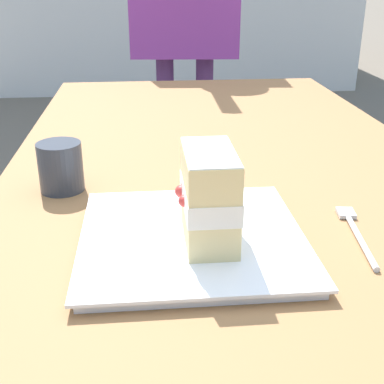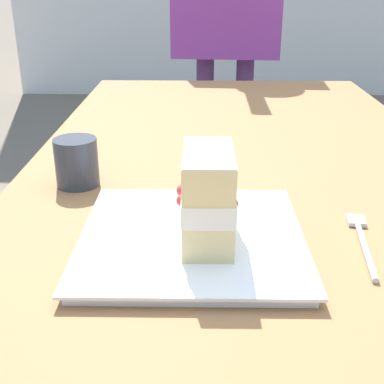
% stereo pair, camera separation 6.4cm
% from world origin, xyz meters
% --- Properties ---
extents(patio_table, '(1.67, 0.81, 0.73)m').
position_xyz_m(patio_table, '(0.00, 0.00, 0.64)').
color(patio_table, olive).
rests_on(patio_table, ground).
extents(dessert_plate, '(0.29, 0.29, 0.02)m').
position_xyz_m(dessert_plate, '(-0.25, 0.09, 0.74)').
color(dessert_plate, white).
rests_on(dessert_plate, patio_table).
extents(cake_slice, '(0.12, 0.08, 0.12)m').
position_xyz_m(cake_slice, '(-0.26, 0.07, 0.80)').
color(cake_slice, '#EAD18C').
rests_on(cake_slice, dessert_plate).
extents(dessert_fork, '(0.17, 0.04, 0.01)m').
position_xyz_m(dessert_fork, '(-0.24, -0.13, 0.73)').
color(dessert_fork, silver).
rests_on(dessert_fork, patio_table).
extents(coffee_cup, '(0.07, 0.07, 0.08)m').
position_xyz_m(coffee_cup, '(-0.05, 0.29, 0.77)').
color(coffee_cup, '#333842').
rests_on(coffee_cup, patio_table).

